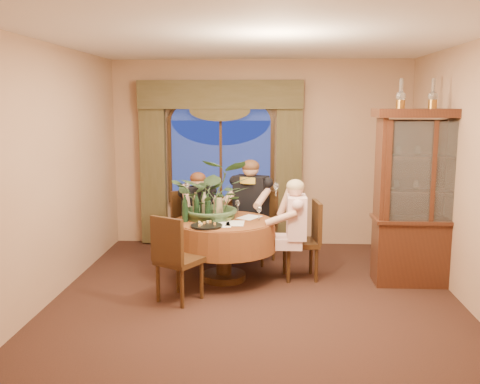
# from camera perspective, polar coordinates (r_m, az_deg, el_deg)

# --- Properties ---
(floor) EXTENTS (5.00, 5.00, 0.00)m
(floor) POSITION_cam_1_polar(r_m,az_deg,el_deg) (6.02, 1.68, -11.52)
(floor) COLOR black
(floor) RESTS_ON ground
(wall_back) EXTENTS (4.50, 0.00, 4.50)m
(wall_back) POSITION_cam_1_polar(r_m,az_deg,el_deg) (8.16, 2.20, 4.13)
(wall_back) COLOR #A57D5E
(wall_back) RESTS_ON ground
(wall_right) EXTENTS (0.00, 5.00, 5.00)m
(wall_right) POSITION_cam_1_polar(r_m,az_deg,el_deg) (6.05, 23.57, 1.50)
(wall_right) COLOR #A57D5E
(wall_right) RESTS_ON ground
(ceiling) EXTENTS (5.00, 5.00, 0.00)m
(ceiling) POSITION_cam_1_polar(r_m,az_deg,el_deg) (5.66, 1.83, 15.99)
(ceiling) COLOR white
(ceiling) RESTS_ON wall_back
(window) EXTENTS (1.62, 0.10, 1.32)m
(window) POSITION_cam_1_polar(r_m,az_deg,el_deg) (8.13, -2.05, 3.40)
(window) COLOR navy
(window) RESTS_ON wall_back
(arched_transom) EXTENTS (1.60, 0.06, 0.44)m
(arched_transom) POSITION_cam_1_polar(r_m,az_deg,el_deg) (8.09, -2.09, 8.91)
(arched_transom) COLOR navy
(arched_transom) RESTS_ON wall_back
(drapery_left) EXTENTS (0.38, 0.14, 2.32)m
(drapery_left) POSITION_cam_1_polar(r_m,az_deg,el_deg) (8.25, -9.23, 2.54)
(drapery_left) COLOR #41391D
(drapery_left) RESTS_ON floor
(drapery_right) EXTENTS (0.38, 0.14, 2.32)m
(drapery_right) POSITION_cam_1_polar(r_m,az_deg,el_deg) (8.07, 5.23, 2.46)
(drapery_right) COLOR #41391D
(drapery_right) RESTS_ON floor
(swag_valance) EXTENTS (2.45, 0.16, 0.42)m
(swag_valance) POSITION_cam_1_polar(r_m,az_deg,el_deg) (8.01, -2.15, 10.33)
(swag_valance) COLOR #41391D
(swag_valance) RESTS_ON wall_back
(dining_table) EXTENTS (1.74, 1.74, 0.75)m
(dining_table) POSITION_cam_1_polar(r_m,az_deg,el_deg) (6.60, -1.74, -6.21)
(dining_table) COLOR maroon
(dining_table) RESTS_ON floor
(china_cabinet) EXTENTS (1.30, 0.52, 2.09)m
(china_cabinet) POSITION_cam_1_polar(r_m,az_deg,el_deg) (6.69, 19.32, -0.63)
(china_cabinet) COLOR #361C12
(china_cabinet) RESTS_ON floor
(oil_lamp_left) EXTENTS (0.11, 0.11, 0.34)m
(oil_lamp_left) POSITION_cam_1_polar(r_m,az_deg,el_deg) (6.50, 16.79, 10.02)
(oil_lamp_left) COLOR #A5722D
(oil_lamp_left) RESTS_ON china_cabinet
(oil_lamp_center) EXTENTS (0.11, 0.11, 0.34)m
(oil_lamp_center) POSITION_cam_1_polar(r_m,az_deg,el_deg) (6.60, 19.90, 9.85)
(oil_lamp_center) COLOR #A5722D
(oil_lamp_center) RESTS_ON china_cabinet
(oil_lamp_right) EXTENTS (0.11, 0.11, 0.34)m
(oil_lamp_right) POSITION_cam_1_polar(r_m,az_deg,el_deg) (6.71, 22.91, 9.65)
(oil_lamp_right) COLOR #A5722D
(oil_lamp_right) RESTS_ON china_cabinet
(chair_right) EXTENTS (0.47, 0.47, 0.96)m
(chair_right) POSITION_cam_1_polar(r_m,az_deg,el_deg) (6.66, 6.46, -5.17)
(chair_right) COLOR black
(chair_right) RESTS_ON floor
(chair_back_right) EXTENTS (0.56, 0.56, 0.96)m
(chair_back_right) POSITION_cam_1_polar(r_m,az_deg,el_deg) (7.31, 1.82, -3.81)
(chair_back_right) COLOR black
(chair_back_right) RESTS_ON floor
(chair_back) EXTENTS (0.58, 0.58, 0.96)m
(chair_back) POSITION_cam_1_polar(r_m,az_deg,el_deg) (7.33, -5.17, -3.80)
(chair_back) COLOR black
(chair_back) RESTS_ON floor
(chair_front_left) EXTENTS (0.57, 0.57, 0.96)m
(chair_front_left) POSITION_cam_1_polar(r_m,az_deg,el_deg) (5.93, -6.47, -7.02)
(chair_front_left) COLOR black
(chair_front_left) RESTS_ON floor
(person_pink) EXTENTS (0.42, 0.46, 1.26)m
(person_pink) POSITION_cam_1_polar(r_m,az_deg,el_deg) (6.53, 6.01, -4.11)
(person_pink) COLOR beige
(person_pink) RESTS_ON floor
(person_back) EXTENTS (0.59, 0.58, 1.25)m
(person_back) POSITION_cam_1_polar(r_m,az_deg,el_deg) (7.28, -4.51, -2.72)
(person_back) COLOR black
(person_back) RESTS_ON floor
(person_scarf) EXTENTS (0.63, 0.61, 1.41)m
(person_scarf) POSITION_cam_1_polar(r_m,az_deg,el_deg) (7.32, 1.18, -1.99)
(person_scarf) COLOR black
(person_scarf) RESTS_ON floor
(stoneware_vase) EXTENTS (0.14, 0.14, 0.25)m
(stoneware_vase) POSITION_cam_1_polar(r_m,az_deg,el_deg) (6.62, -2.36, -1.69)
(stoneware_vase) COLOR #9A8765
(stoneware_vase) RESTS_ON dining_table
(centerpiece_plant) EXTENTS (1.00, 1.11, 0.86)m
(centerpiece_plant) POSITION_cam_1_polar(r_m,az_deg,el_deg) (6.55, -2.78, 2.67)
(centerpiece_plant) COLOR #375532
(centerpiece_plant) RESTS_ON dining_table
(olive_bowl) EXTENTS (0.16, 0.16, 0.05)m
(olive_bowl) POSITION_cam_1_polar(r_m,az_deg,el_deg) (6.48, -1.48, -2.85)
(olive_bowl) COLOR #4F5F2C
(olive_bowl) RESTS_ON dining_table
(cheese_platter) EXTENTS (0.37, 0.37, 0.02)m
(cheese_platter) POSITION_cam_1_polar(r_m,az_deg,el_deg) (6.16, -3.59, -3.63)
(cheese_platter) COLOR black
(cheese_platter) RESTS_ON dining_table
(wine_bottle_0) EXTENTS (0.07, 0.07, 0.33)m
(wine_bottle_0) POSITION_cam_1_polar(r_m,az_deg,el_deg) (6.57, -4.77, -1.46)
(wine_bottle_0) COLOR tan
(wine_bottle_0) RESTS_ON dining_table
(wine_bottle_1) EXTENTS (0.07, 0.07, 0.33)m
(wine_bottle_1) POSITION_cam_1_polar(r_m,az_deg,el_deg) (6.45, -3.46, -1.66)
(wine_bottle_1) COLOR black
(wine_bottle_1) RESTS_ON dining_table
(wine_bottle_2) EXTENTS (0.07, 0.07, 0.33)m
(wine_bottle_2) POSITION_cam_1_polar(r_m,az_deg,el_deg) (6.49, -4.67, -1.59)
(wine_bottle_2) COLOR black
(wine_bottle_2) RESTS_ON dining_table
(wine_bottle_3) EXTENTS (0.07, 0.07, 0.33)m
(wine_bottle_3) POSITION_cam_1_polar(r_m,az_deg,el_deg) (6.43, -5.89, -1.73)
(wine_bottle_3) COLOR black
(wine_bottle_3) RESTS_ON dining_table
(wine_bottle_4) EXTENTS (0.07, 0.07, 0.33)m
(wine_bottle_4) POSITION_cam_1_polar(r_m,az_deg,el_deg) (6.65, -3.99, -1.32)
(wine_bottle_4) COLOR black
(wine_bottle_4) RESTS_ON dining_table
(wine_bottle_5) EXTENTS (0.07, 0.07, 0.33)m
(wine_bottle_5) POSITION_cam_1_polar(r_m,az_deg,el_deg) (6.55, -3.82, -1.48)
(wine_bottle_5) COLOR tan
(wine_bottle_5) RESTS_ON dining_table
(tasting_paper_0) EXTENTS (0.21, 0.30, 0.00)m
(tasting_paper_0) POSITION_cam_1_polar(r_m,az_deg,el_deg) (6.32, -0.53, -3.36)
(tasting_paper_0) COLOR white
(tasting_paper_0) RESTS_ON dining_table
(tasting_paper_1) EXTENTS (0.33, 0.37, 0.00)m
(tasting_paper_1) POSITION_cam_1_polar(r_m,az_deg,el_deg) (6.65, 0.99, -2.71)
(tasting_paper_1) COLOR white
(tasting_paper_1) RESTS_ON dining_table
(tasting_paper_2) EXTENTS (0.25, 0.33, 0.00)m
(tasting_paper_2) POSITION_cam_1_polar(r_m,az_deg,el_deg) (6.25, -2.02, -3.51)
(tasting_paper_2) COLOR white
(tasting_paper_2) RESTS_ON dining_table
(wine_glass_person_pink) EXTENTS (0.07, 0.07, 0.18)m
(wine_glass_person_pink) POSITION_cam_1_polar(r_m,az_deg,el_deg) (6.47, 2.05, -2.28)
(wine_glass_person_pink) COLOR silver
(wine_glass_person_pink) RESTS_ON dining_table
(wine_glass_person_back) EXTENTS (0.07, 0.07, 0.18)m
(wine_glass_person_back) POSITION_cam_1_polar(r_m,az_deg,el_deg) (6.87, -3.28, -1.60)
(wine_glass_person_back) COLOR silver
(wine_glass_person_back) RESTS_ON dining_table
(wine_glass_person_scarf) EXTENTS (0.07, 0.07, 0.18)m
(wine_glass_person_scarf) POSITION_cam_1_polar(r_m,az_deg,el_deg) (6.87, -0.25, -1.58)
(wine_glass_person_scarf) COLOR silver
(wine_glass_person_scarf) RESTS_ON dining_table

